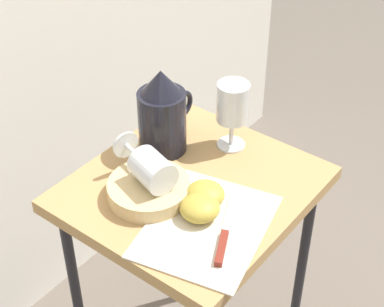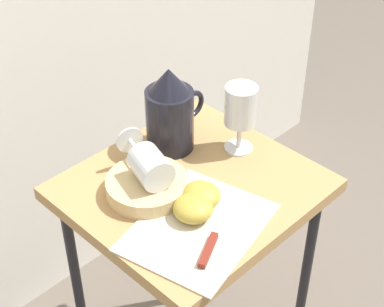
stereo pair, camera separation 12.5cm
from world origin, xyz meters
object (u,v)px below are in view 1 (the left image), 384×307
pitcher (163,118)px  knife (224,237)px  wine_glass_upright (233,106)px  table (192,212)px  apple_half_right (205,194)px  wine_glass_tipped_near (151,169)px  basket_tray (149,190)px  apple_half_left (200,208)px

pitcher → knife: bearing=-119.1°
pitcher → wine_glass_upright: pitcher is taller
table → wine_glass_upright: bearing=4.5°
table → apple_half_right: (-0.03, -0.06, 0.11)m
wine_glass_tipped_near → knife: bearing=-94.4°
basket_tray → wine_glass_tipped_near: wine_glass_tipped_near is taller
table → apple_half_left: (-0.07, -0.07, 0.11)m
basket_tray → wine_glass_upright: size_ratio=1.05×
basket_tray → wine_glass_upright: bearing=-7.5°
pitcher → apple_half_left: bearing=-123.3°
basket_tray → apple_half_right: 0.12m
basket_tray → table: bearing=-27.9°
table → knife: knife is taller
basket_tray → apple_half_right: apple_half_right is taller
pitcher → apple_half_right: 0.22m
table → wine_glass_upright: size_ratio=4.30×
wine_glass_upright → apple_half_left: wine_glass_upright is taller
table → pitcher: 0.21m
apple_half_left → basket_tray: bearing=96.0°
table → apple_half_right: size_ratio=8.76×
apple_half_right → knife: apple_half_right is taller
table → basket_tray: (-0.08, 0.04, 0.10)m
wine_glass_tipped_near → apple_half_left: wine_glass_tipped_near is taller
table → pitcher: size_ratio=3.46×
wine_glass_upright → apple_half_right: 0.22m
apple_half_right → basket_tray: bearing=116.1°
pitcher → wine_glass_tipped_near: bearing=-148.2°
table → apple_half_right: 0.13m
apple_half_right → pitcher: bearing=63.1°
apple_half_right → knife: (-0.06, -0.09, -0.02)m
apple_half_left → knife: bearing=-105.7°
wine_glass_upright → knife: 0.32m
apple_half_left → knife: (-0.02, -0.07, -0.02)m
wine_glass_tipped_near → apple_half_left: bearing=-87.0°
wine_glass_tipped_near → apple_half_right: (0.04, -0.10, -0.04)m
table → wine_glass_tipped_near: bearing=152.1°
table → knife: size_ratio=3.55×
apple_half_left → wine_glass_tipped_near: bearing=93.0°
apple_half_left → table: bearing=45.9°
basket_tray → apple_half_right: bearing=-63.9°
wine_glass_upright → apple_half_right: bearing=-159.8°
wine_glass_upright → knife: bearing=-147.7°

